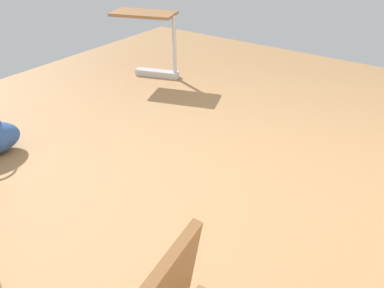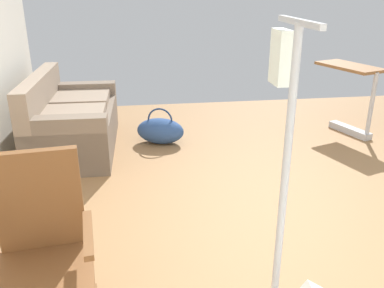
{
  "view_description": "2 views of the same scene",
  "coord_description": "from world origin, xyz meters",
  "px_view_note": "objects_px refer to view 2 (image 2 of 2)",
  "views": [
    {
      "loc": [
        -1.2,
        2.21,
        1.87
      ],
      "look_at": [
        -0.1,
        0.63,
        0.68
      ],
      "focal_mm": 34.73,
      "sensor_mm": 36.0,
      "label": 1
    },
    {
      "loc": [
        -2.58,
        1.19,
        1.77
      ],
      "look_at": [
        0.26,
        0.79,
        0.64
      ],
      "focal_mm": 38.27,
      "sensor_mm": 36.0,
      "label": 2
    }
  ],
  "objects_px": {
    "couch": "(72,123)",
    "overbed_table": "(352,91)",
    "rocking_chair": "(43,258)",
    "duffel_bag": "(160,131)"
  },
  "relations": [
    {
      "from": "couch",
      "to": "overbed_table",
      "type": "distance_m",
      "value": 3.37
    },
    {
      "from": "rocking_chair",
      "to": "couch",
      "type": "bearing_deg",
      "value": 4.69
    },
    {
      "from": "couch",
      "to": "duffel_bag",
      "type": "bearing_deg",
      "value": -88.78
    },
    {
      "from": "couch",
      "to": "duffel_bag",
      "type": "height_order",
      "value": "couch"
    },
    {
      "from": "couch",
      "to": "overbed_table",
      "type": "height_order",
      "value": "couch"
    },
    {
      "from": "rocking_chair",
      "to": "overbed_table",
      "type": "height_order",
      "value": "rocking_chair"
    },
    {
      "from": "duffel_bag",
      "to": "overbed_table",
      "type": "bearing_deg",
      "value": -88.68
    },
    {
      "from": "rocking_chair",
      "to": "duffel_bag",
      "type": "distance_m",
      "value": 2.9
    },
    {
      "from": "overbed_table",
      "to": "duffel_bag",
      "type": "height_order",
      "value": "overbed_table"
    },
    {
      "from": "duffel_bag",
      "to": "couch",
      "type": "bearing_deg",
      "value": 91.22
    }
  ]
}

